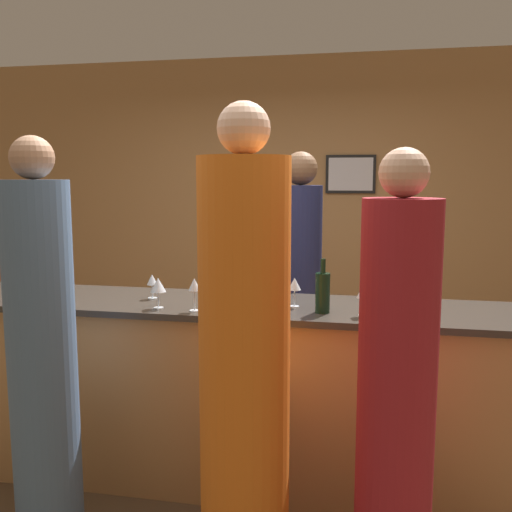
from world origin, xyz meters
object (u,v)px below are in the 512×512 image
Objects in this scene: guest_1 at (396,396)px; wine_bottle_1 at (323,292)px; guest_2 at (244,364)px; bartender at (299,303)px; guest_0 at (43,360)px; wine_bottle_2 at (43,281)px.

wine_bottle_1 is (-0.35, 0.63, 0.28)m from guest_1.
wine_bottle_1 is at bearing 65.22° from guest_2.
bartender is 0.93× the size of guest_2.
guest_0 is 1.38m from wine_bottle_1.
guest_2 is 1.36m from wine_bottle_2.
guest_2 is at bearing -114.78° from wine_bottle_1.
wine_bottle_1 is at bearing 3.06° from wine_bottle_2.
wine_bottle_1 is 0.87× the size of wine_bottle_2.
guest_0 is 0.94× the size of guest_2.
guest_0 is 1.57m from guest_1.
guest_2 is (-0.06, -1.41, 0.04)m from bartender.
bartender reaches higher than wine_bottle_1.
guest_1 reaches higher than wine_bottle_1.
wine_bottle_1 is (1.22, 0.59, 0.25)m from guest_0.
guest_0 reaches higher than wine_bottle_1.
guest_0 reaches higher than wine_bottle_2.
guest_1 is 6.59× the size of wine_bottle_1.
guest_2 is at bearing 176.82° from guest_1.
bartender is 0.99× the size of guest_0.
guest_2 reaches higher than wine_bottle_2.
wine_bottle_1 is (0.28, 0.60, 0.20)m from guest_2.
bartender is 5.93× the size of wine_bottle_2.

